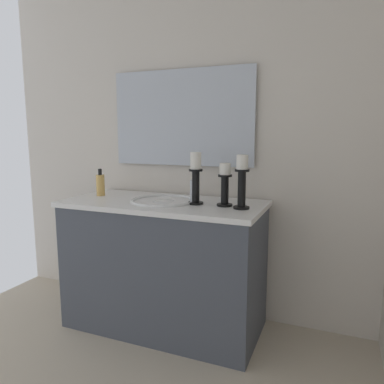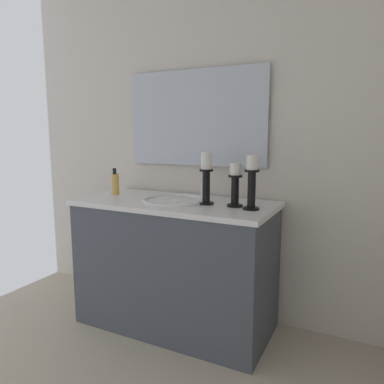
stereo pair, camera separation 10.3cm
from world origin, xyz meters
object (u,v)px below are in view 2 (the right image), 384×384
Objects in this scene: vanity_cabinet at (175,264)px; candle_holder_tall at (252,181)px; mirror at (195,118)px; soap_bottle at (115,184)px; candle_holder_short at (235,184)px; candle_holder_mid at (206,177)px; sink_basin at (175,207)px.

candle_holder_tall is (0.04, 0.50, 0.56)m from vanity_cabinet.
soap_bottle is (0.25, -0.49, -0.44)m from mirror.
candle_holder_short is 0.88m from soap_bottle.
soap_bottle is (-0.04, -0.70, -0.09)m from candle_holder_mid.
soap_bottle reaches higher than vanity_cabinet.
sink_basin is 0.50m from soap_bottle.
sink_basin is 1.35× the size of candle_holder_tall.
candle_holder_mid is at bearing -95.87° from candle_holder_tall.
sink_basin is 0.42m from candle_holder_short.
soap_bottle is at bearing -93.94° from candle_holder_tall.
vanity_cabinet is 1.25× the size of mirror.
mirror is 0.61m from candle_holder_short.
candle_holder_short is (-0.04, -0.11, -0.03)m from candle_holder_tall.
vanity_cabinet is 6.88× the size of soap_bottle.
candle_holder_short is at bearing 88.10° from soap_bottle.
soap_bottle is at bearing -93.75° from vanity_cabinet.
soap_bottle is (-0.03, -0.49, 0.48)m from vanity_cabinet.
candle_holder_tall is at bearing 84.13° from candle_holder_mid.
sink_basin is at bearing -94.14° from candle_holder_tall.
candle_holder_mid is (0.01, -0.17, 0.03)m from candle_holder_short.
candle_holder_tall is 1.21× the size of candle_holder_short.
candle_holder_tall is 0.98× the size of candle_holder_mid.
candle_holder_mid is 1.70× the size of soap_bottle.
candle_holder_tall is (0.04, 0.50, 0.20)m from sink_basin.
mirror is 3.25× the size of candle_holder_mid.
vanity_cabinet is 4.06× the size of candle_holder_mid.
mirror is 0.50m from candle_holder_mid.
candle_holder_short is at bearing 90.41° from sink_basin.
mirror is 0.69m from candle_holder_tall.
candle_holder_mid is (0.01, 0.22, 0.57)m from vanity_cabinet.
candle_holder_tall is at bearing 57.70° from mirror.
soap_bottle is at bearing -91.90° from candle_holder_short.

